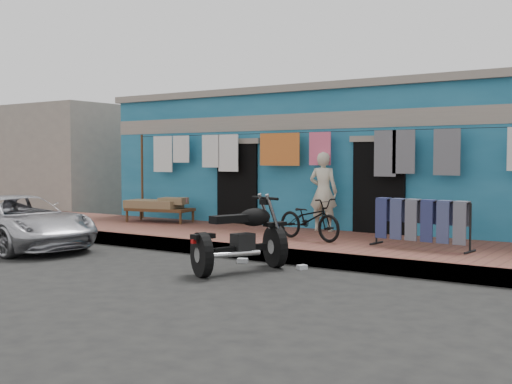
{
  "coord_description": "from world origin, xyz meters",
  "views": [
    {
      "loc": [
        6.45,
        -7.52,
        1.75
      ],
      "look_at": [
        0.0,
        2.0,
        1.15
      ],
      "focal_mm": 45.0,
      "sensor_mm": 36.0,
      "label": 1
    }
  ],
  "objects_px": {
    "car": "(18,221)",
    "charpoy": "(160,210)",
    "seated_person": "(323,192)",
    "motorcycle": "(240,235)",
    "jeans_rack": "(421,223)",
    "bicycle": "(309,214)"
  },
  "relations": [
    {
      "from": "car",
      "to": "charpoy",
      "type": "distance_m",
      "value": 3.59
    },
    {
      "from": "seated_person",
      "to": "car",
      "type": "bearing_deg",
      "value": 33.66
    },
    {
      "from": "seated_person",
      "to": "charpoy",
      "type": "xyz_separation_m",
      "value": [
        -4.12,
        -0.47,
        -0.54
      ]
    },
    {
      "from": "motorcycle",
      "to": "jeans_rack",
      "type": "relative_size",
      "value": 1.05
    },
    {
      "from": "car",
      "to": "charpoy",
      "type": "relative_size",
      "value": 2.15
    },
    {
      "from": "bicycle",
      "to": "charpoy",
      "type": "distance_m",
      "value": 4.7
    },
    {
      "from": "bicycle",
      "to": "charpoy",
      "type": "bearing_deg",
      "value": 92.81
    },
    {
      "from": "seated_person",
      "to": "charpoy",
      "type": "height_order",
      "value": "seated_person"
    },
    {
      "from": "jeans_rack",
      "to": "seated_person",
      "type": "bearing_deg",
      "value": 152.5
    },
    {
      "from": "car",
      "to": "motorcycle",
      "type": "xyz_separation_m",
      "value": [
        5.09,
        0.31,
        0.04
      ]
    },
    {
      "from": "motorcycle",
      "to": "seated_person",
      "type": "bearing_deg",
      "value": 116.13
    },
    {
      "from": "car",
      "to": "seated_person",
      "type": "bearing_deg",
      "value": -40.34
    },
    {
      "from": "car",
      "to": "seated_person",
      "type": "xyz_separation_m",
      "value": [
        4.55,
        4.04,
        0.54
      ]
    },
    {
      "from": "jeans_rack",
      "to": "charpoy",
      "type": "bearing_deg",
      "value": 172.63
    },
    {
      "from": "bicycle",
      "to": "charpoy",
      "type": "xyz_separation_m",
      "value": [
        -4.59,
        0.96,
        -0.2
      ]
    },
    {
      "from": "car",
      "to": "bicycle",
      "type": "distance_m",
      "value": 5.67
    },
    {
      "from": "seated_person",
      "to": "jeans_rack",
      "type": "distance_m",
      "value": 2.92
    },
    {
      "from": "car",
      "to": "motorcycle",
      "type": "height_order",
      "value": "motorcycle"
    },
    {
      "from": "bicycle",
      "to": "motorcycle",
      "type": "distance_m",
      "value": 2.3
    },
    {
      "from": "bicycle",
      "to": "jeans_rack",
      "type": "bearing_deg",
      "value": -72.95
    },
    {
      "from": "bicycle",
      "to": "motorcycle",
      "type": "bearing_deg",
      "value": -163.72
    },
    {
      "from": "car",
      "to": "jeans_rack",
      "type": "height_order",
      "value": "jeans_rack"
    }
  ]
}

